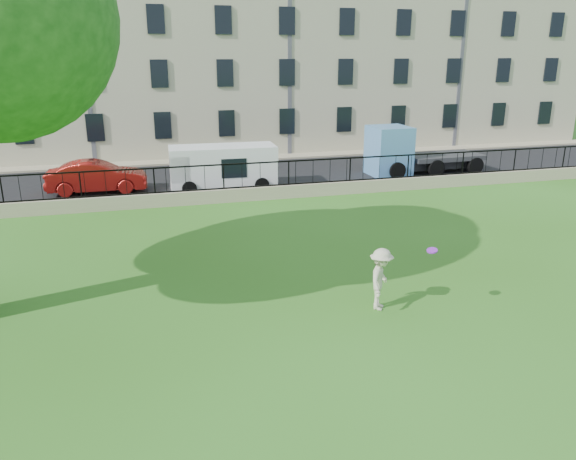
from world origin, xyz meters
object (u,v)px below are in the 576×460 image
object	(u,v)px
white_van	(223,168)
blue_truck	(424,149)
man	(381,279)
frisbee	(432,250)
red_sedan	(97,177)

from	to	relation	value
white_van	blue_truck	distance (m)	11.35
man	blue_truck	size ratio (longest dim) A/B	0.26
frisbee	blue_truck	bearing A→B (deg)	62.05
red_sedan	blue_truck	bearing A→B (deg)	-88.06
red_sedan	white_van	world-z (taller)	white_van
white_van	frisbee	bearing A→B (deg)	-77.12
white_van	red_sedan	bearing A→B (deg)	173.13
man	white_van	bearing A→B (deg)	41.82
man	frisbee	size ratio (longest dim) A/B	6.15
white_van	blue_truck	world-z (taller)	blue_truck
red_sedan	man	bearing A→B (deg)	-151.38
frisbee	man	bearing A→B (deg)	146.17
red_sedan	white_van	distance (m)	6.00
frisbee	blue_truck	distance (m)	18.13
red_sedan	white_van	xyz separation A→B (m)	(5.91, -0.95, 0.31)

